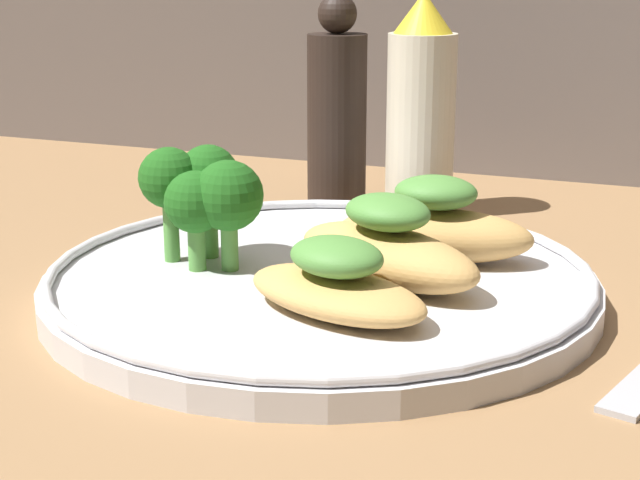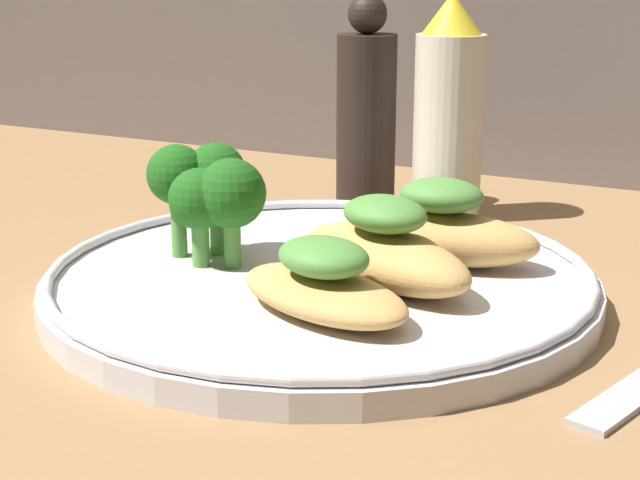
% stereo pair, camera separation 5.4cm
% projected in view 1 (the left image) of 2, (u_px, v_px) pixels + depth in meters
% --- Properties ---
extents(ground_plane, '(1.80, 1.80, 0.01)m').
position_uv_depth(ground_plane, '(320.00, 306.00, 0.55)').
color(ground_plane, '#936D47').
extents(plate, '(0.31, 0.31, 0.02)m').
position_uv_depth(plate, '(320.00, 281.00, 0.55)').
color(plate, silver).
rests_on(plate, ground_plane).
extents(grilled_meat_front, '(0.12, 0.08, 0.04)m').
position_uv_depth(grilled_meat_front, '(336.00, 285.00, 0.48)').
color(grilled_meat_front, tan).
rests_on(grilled_meat_front, plate).
extents(grilled_meat_middle, '(0.13, 0.09, 0.05)m').
position_uv_depth(grilled_meat_middle, '(390.00, 246.00, 0.53)').
color(grilled_meat_middle, tan).
rests_on(grilled_meat_middle, plate).
extents(grilled_meat_back, '(0.12, 0.06, 0.05)m').
position_uv_depth(grilled_meat_back, '(435.00, 227.00, 0.57)').
color(grilled_meat_back, tan).
rests_on(grilled_meat_back, plate).
extents(broccoli_bunch, '(0.08, 0.06, 0.07)m').
position_uv_depth(broccoli_bunch, '(203.00, 191.00, 0.55)').
color(broccoli_bunch, '#569942').
rests_on(broccoli_bunch, plate).
extents(sauce_bottle, '(0.05, 0.05, 0.16)m').
position_uv_depth(sauce_bottle, '(420.00, 110.00, 0.71)').
color(sauce_bottle, beige).
rests_on(sauce_bottle, ground_plane).
extents(pepper_grinder, '(0.04, 0.04, 0.16)m').
position_uv_depth(pepper_grinder, '(337.00, 113.00, 0.73)').
color(pepper_grinder, black).
rests_on(pepper_grinder, ground_plane).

